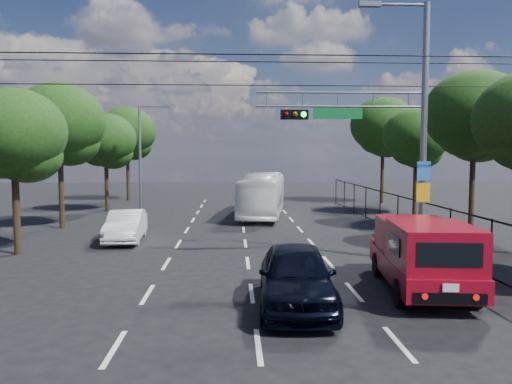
{
  "coord_description": "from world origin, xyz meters",
  "views": [
    {
      "loc": [
        -0.5,
        -10.19,
        4.05
      ],
      "look_at": [
        0.21,
        5.87,
        2.8
      ],
      "focal_mm": 35.0,
      "sensor_mm": 36.0,
      "label": 1
    }
  ],
  "objects": [
    {
      "name": "lane_markings",
      "position": [
        -0.0,
        14.0,
        0.01
      ],
      "size": [
        6.12,
        38.0,
        0.01
      ],
      "color": "beige",
      "rests_on": "ground"
    },
    {
      "name": "utility_wires",
      "position": [
        0.0,
        8.83,
        7.23
      ],
      "size": [
        22.0,
        5.04,
        0.74
      ],
      "color": "black",
      "rests_on": "ground"
    },
    {
      "name": "signal_mast",
      "position": [
        5.28,
        7.99,
        5.24
      ],
      "size": [
        6.43,
        0.39,
        9.5
      ],
      "color": "slate",
      "rests_on": "ground"
    },
    {
      "name": "white_van",
      "position": [
        -5.5,
        12.84,
        0.71
      ],
      "size": [
        1.75,
        4.37,
        1.41
      ],
      "primitive_type": "imported",
      "rotation": [
        0.0,
        0.0,
        0.06
      ],
      "color": "white",
      "rests_on": "ground"
    },
    {
      "name": "tree_right_e",
      "position": [
        11.62,
        30.02,
        5.94
      ],
      "size": [
        5.28,
        5.28,
        8.58
      ],
      "color": "black",
      "rests_on": "ground"
    },
    {
      "name": "tree_left_c",
      "position": [
        -9.78,
        17.02,
        5.4
      ],
      "size": [
        4.8,
        4.8,
        7.8
      ],
      "color": "black",
      "rests_on": "ground"
    },
    {
      "name": "tree_left_d",
      "position": [
        -9.38,
        25.02,
        4.72
      ],
      "size": [
        4.2,
        4.2,
        6.83
      ],
      "color": "black",
      "rests_on": "ground"
    },
    {
      "name": "tree_left_e",
      "position": [
        -9.58,
        33.02,
        5.53
      ],
      "size": [
        4.92,
        4.92,
        7.99
      ],
      "color": "black",
      "rests_on": "ground"
    },
    {
      "name": "ground",
      "position": [
        0.0,
        0.0,
        0.0
      ],
      "size": [
        120.0,
        120.0,
        0.0
      ],
      "primitive_type": "plane",
      "color": "black",
      "rests_on": "ground"
    },
    {
      "name": "streetlight_left",
      "position": [
        -6.33,
        22.0,
        3.94
      ],
      "size": [
        2.09,
        0.22,
        7.08
      ],
      "color": "slate",
      "rests_on": "ground"
    },
    {
      "name": "red_pickup",
      "position": [
        4.99,
        4.0,
        1.14
      ],
      "size": [
        2.67,
        5.91,
        2.13
      ],
      "color": "black",
      "rests_on": "ground"
    },
    {
      "name": "tree_right_d",
      "position": [
        11.42,
        22.02,
        4.85
      ],
      "size": [
        4.32,
        4.32,
        7.02
      ],
      "color": "black",
      "rests_on": "ground"
    },
    {
      "name": "white_bus",
      "position": [
        1.36,
        21.95,
        1.38
      ],
      "size": [
        3.68,
        10.17,
        2.77
      ],
      "primitive_type": "imported",
      "rotation": [
        0.0,
        0.0,
        -0.14
      ],
      "color": "white",
      "rests_on": "ground"
    },
    {
      "name": "fence_right",
      "position": [
        7.6,
        12.17,
        1.03
      ],
      "size": [
        0.06,
        34.03,
        2.0
      ],
      "color": "black",
      "rests_on": "ground"
    },
    {
      "name": "tree_left_b",
      "position": [
        -9.18,
        10.02,
        4.58
      ],
      "size": [
        4.08,
        4.08,
        6.63
      ],
      "color": "black",
      "rests_on": "ground"
    },
    {
      "name": "navy_hatchback",
      "position": [
        1.13,
        2.66,
        0.82
      ],
      "size": [
        2.23,
        4.94,
        1.65
      ],
      "primitive_type": "imported",
      "rotation": [
        0.0,
        0.0,
        -0.06
      ],
      "color": "black",
      "rests_on": "ground"
    },
    {
      "name": "tree_right_c",
      "position": [
        11.82,
        15.02,
        5.73
      ],
      "size": [
        5.1,
        5.1,
        8.29
      ],
      "color": "black",
      "rests_on": "ground"
    }
  ]
}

